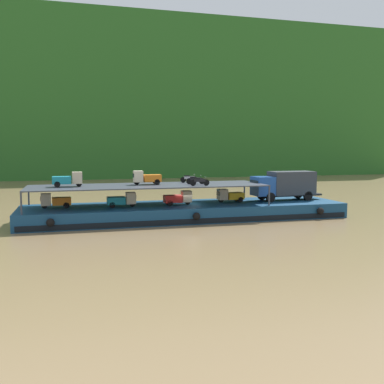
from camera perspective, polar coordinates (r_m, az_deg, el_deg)
name	(u,v)px	position (r m, az deg, el deg)	size (l,w,h in m)	color
ground_plane	(186,219)	(44.36, -0.79, -3.49)	(400.00, 400.00, 0.00)	olive
hillside_far_bank	(116,89)	(114.52, -9.83, 13.05)	(148.07, 28.89, 38.54)	#286023
cargo_barge	(186,211)	(44.22, -0.78, -2.54)	(32.12, 8.00, 1.50)	navy
covered_lorry	(285,185)	(48.21, 11.97, 0.96)	(7.91, 2.51, 3.10)	#1E4C99
cargo_rack	(148,186)	(43.15, -5.69, 0.82)	(22.92, 6.63, 2.00)	#383D47
mini_truck_lower_stern	(55,201)	(43.18, -17.33, -1.08)	(2.79, 1.29, 1.38)	orange
mini_truck_lower_aft	(122,200)	(42.48, -9.08, -1.00)	(2.75, 1.21, 1.38)	teal
mini_truck_lower_mid	(178,198)	(43.42, -1.81, -0.78)	(2.76, 1.23, 1.38)	red
mini_truck_lower_fore	(230,195)	(45.84, 4.93, -0.45)	(2.79, 1.28, 1.38)	gold
mini_truck_upper_stern	(68,179)	(42.70, -15.81, 1.59)	(2.76, 1.23, 1.38)	teal
mini_truck_upper_mid	(147,178)	(43.68, -5.92, 1.87)	(2.75, 1.21, 1.38)	orange
motorcycle_upper_port	(199,181)	(42.20, 0.98, 1.41)	(1.90, 0.55, 0.87)	black
motorcycle_upper_centre	(195,180)	(44.15, 0.44, 1.60)	(1.90, 0.55, 0.87)	black
motorcycle_upper_stbd	(189,178)	(46.02, -0.39, 1.78)	(1.90, 0.55, 0.87)	black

